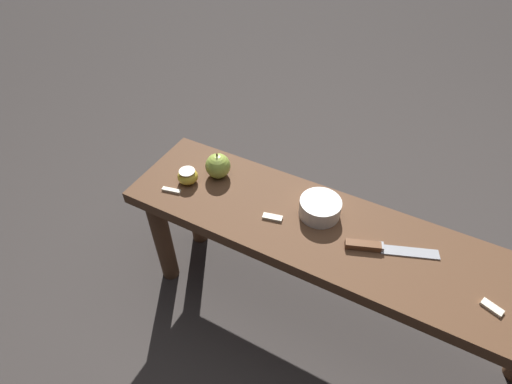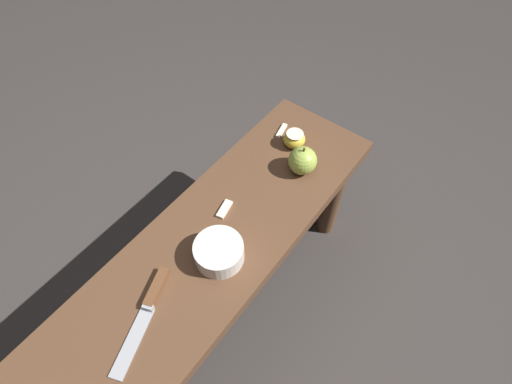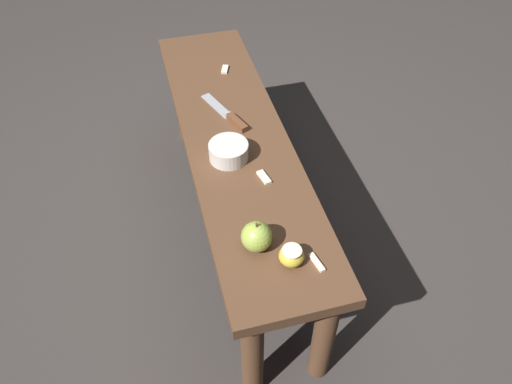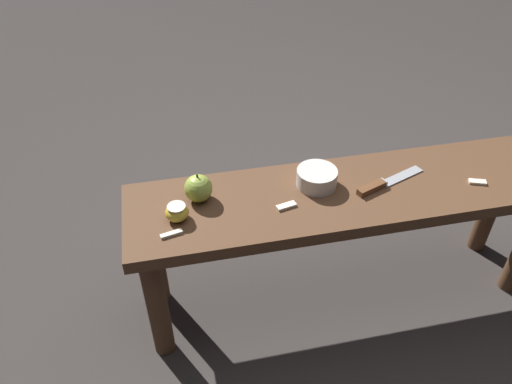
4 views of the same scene
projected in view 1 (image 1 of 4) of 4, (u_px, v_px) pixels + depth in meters
name	position (u px, v px, depth m)	size (l,w,h in m)	color
ground_plane	(325.00, 318.00, 1.45)	(8.00, 8.00, 0.00)	#383330
wooden_bench	(341.00, 255.00, 1.18)	(1.35, 0.33, 0.47)	brown
knife	(377.00, 247.00, 1.08)	(0.25, 0.11, 0.02)	#9EA0A5
apple_whole	(218.00, 166.00, 1.28)	(0.08, 0.08, 0.09)	#9EB747
apple_cut	(188.00, 176.00, 1.26)	(0.07, 0.07, 0.05)	gold
apple_slice_near_knife	(492.00, 307.00, 0.96)	(0.06, 0.04, 0.01)	silver
apple_slice_center	(171.00, 190.00, 1.25)	(0.06, 0.03, 0.01)	silver
apple_slice_near_bowl	(272.00, 217.00, 1.17)	(0.06, 0.03, 0.01)	silver
bowl	(320.00, 208.00, 1.16)	(0.12, 0.12, 0.05)	silver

